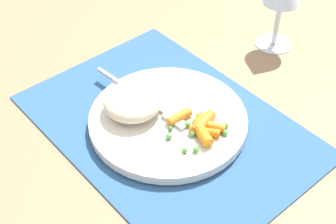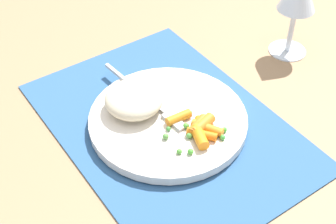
% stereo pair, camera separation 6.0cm
% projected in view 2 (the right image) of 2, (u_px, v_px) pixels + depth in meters
% --- Properties ---
extents(ground_plane, '(2.40, 2.40, 0.00)m').
position_uv_depth(ground_plane, '(168.00, 126.00, 0.80)').
color(ground_plane, '#997551').
extents(placemat, '(0.46, 0.33, 0.01)m').
position_uv_depth(placemat, '(168.00, 125.00, 0.80)').
color(placemat, '#2D5684').
rests_on(placemat, ground_plane).
extents(plate, '(0.26, 0.26, 0.02)m').
position_uv_depth(plate, '(168.00, 120.00, 0.79)').
color(plate, silver).
rests_on(plate, placemat).
extents(rice_mound, '(0.09, 0.09, 0.04)m').
position_uv_depth(rice_mound, '(134.00, 99.00, 0.79)').
color(rice_mound, beige).
rests_on(rice_mound, plate).
extents(carrot_portion, '(0.08, 0.06, 0.02)m').
position_uv_depth(carrot_portion, '(198.00, 128.00, 0.76)').
color(carrot_portion, orange).
rests_on(carrot_portion, plate).
extents(pea_scatter, '(0.08, 0.09, 0.01)m').
position_uv_depth(pea_scatter, '(193.00, 132.00, 0.76)').
color(pea_scatter, '#52A53B').
rests_on(pea_scatter, plate).
extents(fork, '(0.21, 0.03, 0.01)m').
position_uv_depth(fork, '(151.00, 101.00, 0.81)').
color(fork, silver).
rests_on(fork, plate).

